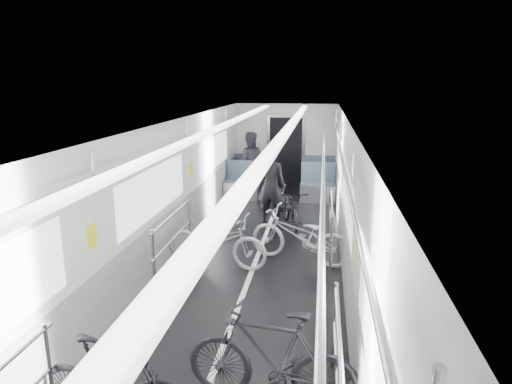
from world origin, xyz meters
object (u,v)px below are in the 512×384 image
person_seated (250,162)px  bike_left_far (217,241)px  bike_right_mid (300,236)px  bike_left_mid (114,384)px  bike_right_near (271,358)px  person_standing (271,186)px  bike_aisle (291,208)px

person_seated → bike_left_far: bearing=85.9°
person_seated → bike_right_mid: bearing=101.2°
bike_left_mid → bike_left_far: 3.73m
bike_right_near → person_standing: 5.71m
bike_aisle → person_seated: (-1.38, 3.03, 0.43)m
bike_left_mid → person_seated: size_ratio=0.88×
bike_left_far → person_seated: size_ratio=1.03×
bike_left_mid → person_standing: bearing=-2.0°
bike_right_near → person_standing: (-0.65, 5.66, 0.36)m
bike_left_mid → bike_right_near: bearing=-64.9°
bike_left_mid → bike_aisle: bearing=-6.2°
bike_left_mid → person_standing: (0.70, 6.17, 0.42)m
bike_left_far → bike_right_near: 3.47m
bike_right_mid → person_seated: size_ratio=1.07×
bike_right_mid → person_seated: person_seated is taller
bike_left_far → bike_right_mid: 1.42m
bike_left_far → bike_right_near: (1.28, -3.22, 0.05)m
bike_right_mid → person_seated: (-1.67, 4.98, 0.37)m
bike_aisle → bike_right_mid: bearing=-94.9°
bike_left_mid → bike_left_far: bike_left_far is taller
bike_left_mid → bike_aisle: (1.15, 6.07, -0.03)m
bike_right_near → person_seated: bearing=-162.1°
person_standing → bike_right_mid: bearing=119.5°
bike_right_near → person_standing: size_ratio=0.98×
bike_left_mid → bike_aisle: 6.18m
person_seated → bike_left_mid: bearing=84.2°
bike_right_near → person_seated: (-1.59, 8.59, 0.34)m
bike_left_far → person_seated: bearing=11.2°
bike_right_near → bike_right_mid: 3.62m
bike_aisle → person_standing: bearing=154.2°
bike_left_mid → person_seated: bearing=6.0°
bike_left_mid → bike_left_far: bearing=3.4°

